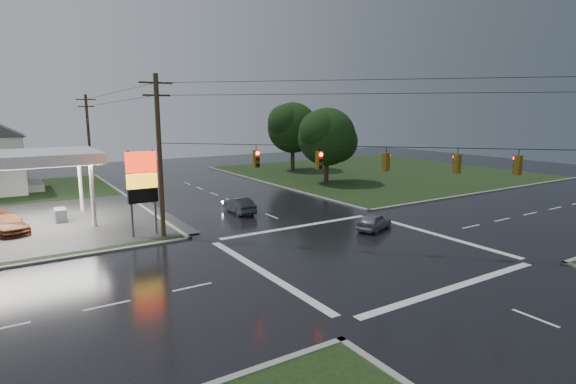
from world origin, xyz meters
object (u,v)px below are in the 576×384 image
utility_pole_n (89,137)px  tree_ne_near (328,137)px  utility_pole_nw (160,155)px  car_pump (6,224)px  car_north (239,205)px  tree_ne_far (294,128)px  pylon_sign (142,179)px  car_crossing (374,221)px

utility_pole_n → tree_ne_near: bearing=-34.1°
utility_pole_nw → car_pump: bearing=142.3°
tree_ne_near → car_pump: tree_ne_near is taller
car_north → car_pump: car_pump is taller
car_north → tree_ne_near: bearing=-149.2°
tree_ne_far → utility_pole_n: bearing=171.5°
pylon_sign → utility_pole_n: utility_pole_n is taller
tree_ne_near → tree_ne_far: size_ratio=0.92×
utility_pole_n → car_pump: 23.80m
tree_ne_near → tree_ne_far: bearing=75.9°
pylon_sign → car_pump: (-8.12, 6.04, -3.30)m
utility_pole_nw → pylon_sign: bearing=135.0°
tree_ne_far → car_crossing: tree_ne_far is taller
car_crossing → utility_pole_n: bearing=-0.2°
tree_ne_near → tree_ne_far: tree_ne_far is taller
car_crossing → tree_ne_near: bearing=-49.7°
car_north → car_crossing: bearing=122.9°
utility_pole_nw → car_north: size_ratio=2.69×
car_north → utility_pole_nw: bearing=29.9°
car_north → utility_pole_n: bearing=-69.7°
utility_pole_nw → car_north: utility_pole_nw is taller
car_north → car_pump: bearing=-7.5°
utility_pole_nw → tree_ne_near: (23.64, 12.49, -0.16)m
car_crossing → utility_pole_nw: bearing=43.9°
pylon_sign → tree_ne_near: tree_ne_near is taller
pylon_sign → utility_pole_nw: size_ratio=0.55×
utility_pole_n → car_pump: bearing=-113.0°
utility_pole_nw → car_north: 10.09m
pylon_sign → car_pump: pylon_sign is taller
car_north → pylon_sign: bearing=21.5°
car_north → car_crossing: 11.82m
utility_pole_nw → car_crossing: 15.91m
tree_ne_near → utility_pole_nw: bearing=-152.1°
pylon_sign → tree_ne_near: bearing=25.0°
utility_pole_nw → tree_ne_near: utility_pole_nw is taller
tree_ne_far → car_pump: size_ratio=2.00×
pylon_sign → car_north: bearing=18.9°
pylon_sign → tree_ne_far: size_ratio=0.61×
utility_pole_n → tree_ne_far: bearing=-8.5°
car_north → car_crossing: size_ratio=1.14×
utility_pole_n → car_crossing: size_ratio=2.93×
utility_pole_nw → tree_ne_far: bearing=42.6°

